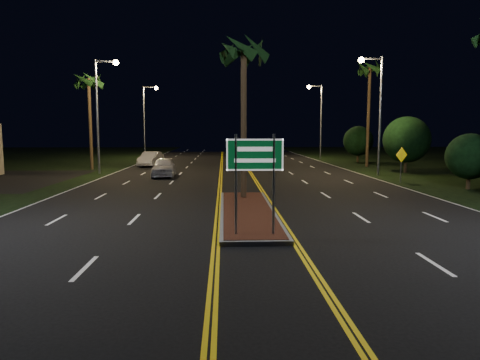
{
  "coord_description": "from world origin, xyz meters",
  "views": [
    {
      "loc": [
        -0.97,
        -10.6,
        3.45
      ],
      "look_at": [
        -0.47,
        2.82,
        1.9
      ],
      "focal_mm": 32.0,
      "sensor_mm": 36.0,
      "label": 1
    }
  ],
  "objects_px": {
    "car_near": "(164,165)",
    "shrub_far": "(358,141)",
    "palm_median": "(244,51)",
    "shrub_near": "(470,156)",
    "streetlight_left_far": "(147,113)",
    "palm_left_far": "(89,81)",
    "median_island": "(247,212)",
    "streetlight_right_mid": "(376,102)",
    "streetlight_left_mid": "(102,103)",
    "palm_right_far": "(370,70)",
    "warning_sign": "(401,160)",
    "streetlight_right_far": "(318,113)",
    "shrub_mid": "(407,140)",
    "car_far": "(151,158)",
    "highway_sign": "(255,164)"
  },
  "relations": [
    {
      "from": "car_near",
      "to": "shrub_far",
      "type": "bearing_deg",
      "value": 31.9
    },
    {
      "from": "palm_median",
      "to": "shrub_near",
      "type": "bearing_deg",
      "value": 14.53
    },
    {
      "from": "streetlight_left_far",
      "to": "palm_left_far",
      "type": "bearing_deg",
      "value": -97.78
    },
    {
      "from": "median_island",
      "to": "shrub_far",
      "type": "xyz_separation_m",
      "value": [
        13.8,
        29.0,
        2.25
      ]
    },
    {
      "from": "streetlight_right_mid",
      "to": "palm_left_far",
      "type": "relative_size",
      "value": 1.02
    },
    {
      "from": "streetlight_left_far",
      "to": "car_near",
      "type": "distance_m",
      "value": 23.22
    },
    {
      "from": "streetlight_left_mid",
      "to": "car_near",
      "type": "distance_m",
      "value": 7.31
    },
    {
      "from": "palm_right_far",
      "to": "warning_sign",
      "type": "xyz_separation_m",
      "value": [
        -2.0,
        -12.72,
        -7.62
      ]
    },
    {
      "from": "car_near",
      "to": "warning_sign",
      "type": "bearing_deg",
      "value": -19.9
    },
    {
      "from": "palm_left_far",
      "to": "palm_right_far",
      "type": "distance_m",
      "value": 25.72
    },
    {
      "from": "streetlight_left_far",
      "to": "shrub_far",
      "type": "relative_size",
      "value": 2.27
    },
    {
      "from": "streetlight_right_far",
      "to": "palm_median",
      "type": "distance_m",
      "value": 33.28
    },
    {
      "from": "palm_median",
      "to": "shrub_mid",
      "type": "bearing_deg",
      "value": 43.96
    },
    {
      "from": "streetlight_right_mid",
      "to": "warning_sign",
      "type": "relative_size",
      "value": 3.82
    },
    {
      "from": "streetlight_left_mid",
      "to": "car_far",
      "type": "relative_size",
      "value": 1.81
    },
    {
      "from": "highway_sign",
      "to": "shrub_mid",
      "type": "distance_m",
      "value": 25.41
    },
    {
      "from": "streetlight_left_far",
      "to": "streetlight_right_mid",
      "type": "distance_m",
      "value": 30.57
    },
    {
      "from": "palm_right_far",
      "to": "warning_sign",
      "type": "height_order",
      "value": "palm_right_far"
    },
    {
      "from": "streetlight_right_mid",
      "to": "palm_left_far",
      "type": "xyz_separation_m",
      "value": [
        -23.41,
        6.0,
        2.09
      ]
    },
    {
      "from": "median_island",
      "to": "warning_sign",
      "type": "bearing_deg",
      "value": 43.59
    },
    {
      "from": "median_island",
      "to": "streetlight_right_mid",
      "type": "xyz_separation_m",
      "value": [
        10.61,
        15.0,
        5.57
      ]
    },
    {
      "from": "streetlight_right_far",
      "to": "shrub_near",
      "type": "relative_size",
      "value": 2.73
    },
    {
      "from": "palm_right_far",
      "to": "car_far",
      "type": "xyz_separation_m",
      "value": [
        -20.93,
        1.44,
        -8.32
      ]
    },
    {
      "from": "shrub_near",
      "to": "shrub_far",
      "type": "height_order",
      "value": "shrub_far"
    },
    {
      "from": "streetlight_left_far",
      "to": "warning_sign",
      "type": "bearing_deg",
      "value": -51.29
    },
    {
      "from": "highway_sign",
      "to": "median_island",
      "type": "bearing_deg",
      "value": 90.0
    },
    {
      "from": "shrub_mid",
      "to": "warning_sign",
      "type": "relative_size",
      "value": 1.96
    },
    {
      "from": "shrub_near",
      "to": "warning_sign",
      "type": "height_order",
      "value": "shrub_near"
    },
    {
      "from": "palm_median",
      "to": "car_far",
      "type": "bearing_deg",
      "value": 111.21
    },
    {
      "from": "palm_right_far",
      "to": "streetlight_left_far",
      "type": "bearing_deg",
      "value": 149.12
    },
    {
      "from": "streetlight_left_mid",
      "to": "palm_right_far",
      "type": "bearing_deg",
      "value": 14.37
    },
    {
      "from": "streetlight_left_far",
      "to": "warning_sign",
      "type": "relative_size",
      "value": 3.82
    },
    {
      "from": "palm_right_far",
      "to": "streetlight_right_far",
      "type": "bearing_deg",
      "value": 100.33
    },
    {
      "from": "shrub_near",
      "to": "palm_median",
      "type": "bearing_deg",
      "value": -165.47
    },
    {
      "from": "streetlight_left_far",
      "to": "palm_right_far",
      "type": "height_order",
      "value": "palm_right_far"
    },
    {
      "from": "car_near",
      "to": "palm_right_far",
      "type": "bearing_deg",
      "value": 19.67
    },
    {
      "from": "streetlight_right_far",
      "to": "warning_sign",
      "type": "xyz_separation_m",
      "value": [
        0.19,
        -24.72,
        -4.13
      ]
    },
    {
      "from": "palm_median",
      "to": "palm_left_far",
      "type": "distance_m",
      "value": 21.69
    },
    {
      "from": "streetlight_left_mid",
      "to": "shrub_mid",
      "type": "height_order",
      "value": "streetlight_left_mid"
    },
    {
      "from": "median_island",
      "to": "streetlight_right_far",
      "type": "xyz_separation_m",
      "value": [
        10.61,
        35.0,
        5.57
      ]
    },
    {
      "from": "shrub_near",
      "to": "warning_sign",
      "type": "xyz_separation_m",
      "value": [
        -2.7,
        3.28,
        -0.42
      ]
    },
    {
      "from": "car_near",
      "to": "shrub_near",
      "type": "bearing_deg",
      "value": -26.69
    },
    {
      "from": "streetlight_right_far",
      "to": "warning_sign",
      "type": "relative_size",
      "value": 3.82
    },
    {
      "from": "highway_sign",
      "to": "shrub_mid",
      "type": "xyz_separation_m",
      "value": [
        14.0,
        21.2,
        0.32
      ]
    },
    {
      "from": "car_far",
      "to": "car_near",
      "type": "bearing_deg",
      "value": -67.66
    },
    {
      "from": "shrub_near",
      "to": "car_far",
      "type": "bearing_deg",
      "value": 141.12
    },
    {
      "from": "streetlight_right_mid",
      "to": "shrub_near",
      "type": "height_order",
      "value": "streetlight_right_mid"
    },
    {
      "from": "streetlight_right_far",
      "to": "highway_sign",
      "type": "bearing_deg",
      "value": -105.15
    },
    {
      "from": "shrub_mid",
      "to": "warning_sign",
      "type": "bearing_deg",
      "value": -115.47
    },
    {
      "from": "streetlight_left_mid",
      "to": "shrub_mid",
      "type": "bearing_deg",
      "value": 0.0
    }
  ]
}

